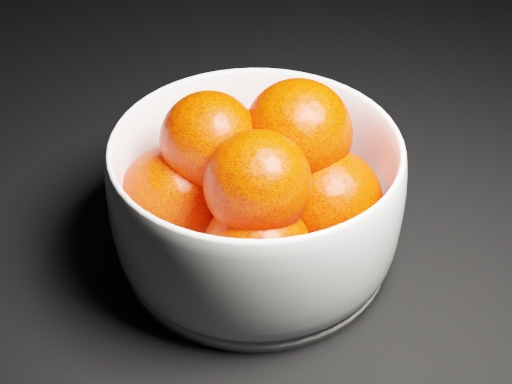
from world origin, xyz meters
The scene contains 3 objects.
ground centered at (0.00, 0.00, 0.00)m, with size 3.00×3.00×0.00m, color black.
bowl centered at (0.14, -0.09, 0.05)m, with size 0.22×0.22×0.11m.
orange_pile centered at (0.14, -0.09, 0.07)m, with size 0.18×0.18×0.13m.
Camera 1 is at (0.38, -0.43, 0.40)m, focal length 50.00 mm.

